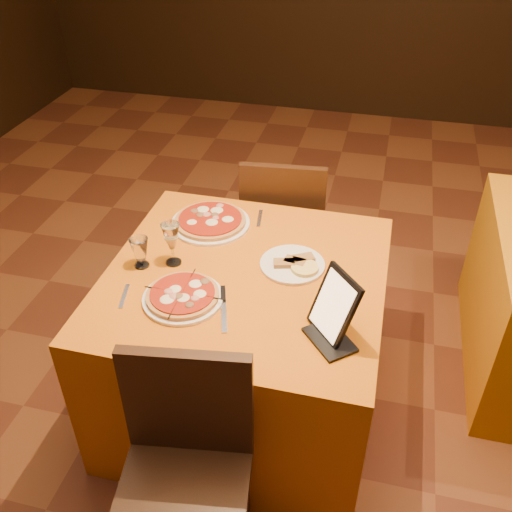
% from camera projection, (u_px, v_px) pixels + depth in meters
% --- Properties ---
extents(floor, '(6.00, 7.00, 0.01)m').
position_uv_depth(floor, '(277.00, 381.00, 2.80)').
color(floor, '#5E2D19').
rests_on(floor, ground).
extents(main_table, '(1.10, 1.10, 0.75)m').
position_uv_depth(main_table, '(246.00, 341.00, 2.49)').
color(main_table, '#CC690D').
rests_on(main_table, floor).
extents(chair_main_near, '(0.47, 0.47, 0.91)m').
position_uv_depth(chair_main_near, '(182.00, 498.00, 1.81)').
color(chair_main_near, black).
rests_on(chair_main_near, floor).
extents(chair_main_far, '(0.50, 0.50, 0.91)m').
position_uv_depth(chair_main_far, '(284.00, 226.00, 3.09)').
color(chair_main_far, black).
rests_on(chair_main_far, floor).
extents(pizza_near, '(0.30, 0.30, 0.03)m').
position_uv_depth(pizza_near, '(183.00, 297.00, 2.13)').
color(pizza_near, white).
rests_on(pizza_near, main_table).
extents(pizza_far, '(0.35, 0.35, 0.03)m').
position_uv_depth(pizza_far, '(210.00, 222.00, 2.55)').
color(pizza_far, white).
rests_on(pizza_far, main_table).
extents(cutlet_dish, '(0.26, 0.26, 0.03)m').
position_uv_depth(cutlet_dish, '(292.00, 263.00, 2.30)').
color(cutlet_dish, white).
rests_on(cutlet_dish, main_table).
extents(wine_glass, '(0.11, 0.11, 0.19)m').
position_uv_depth(wine_glass, '(172.00, 244.00, 2.27)').
color(wine_glass, '#EBD385').
rests_on(wine_glass, main_table).
extents(water_glass, '(0.07, 0.07, 0.13)m').
position_uv_depth(water_glass, '(140.00, 253.00, 2.27)').
color(water_glass, silver).
rests_on(water_glass, main_table).
extents(tablet, '(0.19, 0.20, 0.23)m').
position_uv_depth(tablet, '(334.00, 305.00, 1.93)').
color(tablet, black).
rests_on(tablet, main_table).
extents(knife, '(0.09, 0.24, 0.01)m').
position_uv_depth(knife, '(224.00, 310.00, 2.09)').
color(knife, '#BABAC1').
rests_on(knife, main_table).
extents(fork_near, '(0.05, 0.14, 0.01)m').
position_uv_depth(fork_near, '(124.00, 296.00, 2.15)').
color(fork_near, '#B3B3BA').
rests_on(fork_near, main_table).
extents(fork_far, '(0.04, 0.14, 0.01)m').
position_uv_depth(fork_far, '(260.00, 218.00, 2.59)').
color(fork_far, '#A5A6AC').
rests_on(fork_far, main_table).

